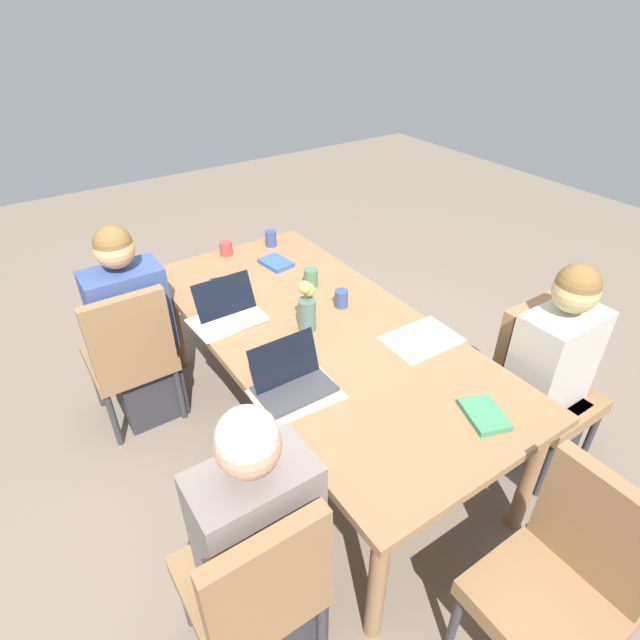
{
  "coord_description": "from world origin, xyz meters",
  "views": [
    {
      "loc": [
        1.75,
        -1.17,
        2.19
      ],
      "look_at": [
        0.0,
        0.0,
        0.77
      ],
      "focal_mm": 28.49,
      "sensor_mm": 36.0,
      "label": 1
    }
  ],
  "objects_px": {
    "flower_vase": "(307,306)",
    "coffee_mug_centre_left": "(311,277)",
    "chair_near_left_mid": "(130,352)",
    "chair_head_right_right_near": "(565,578)",
    "dining_table": "(320,339)",
    "chair_far_left_far": "(538,378)",
    "person_near_left_near": "(260,553)",
    "person_near_left_mid": "(136,337)",
    "coffee_mug_centre_right": "(341,298)",
    "chair_near_left_near": "(256,584)",
    "person_far_left_far": "(545,386)",
    "laptop_near_left_mid": "(230,312)",
    "book_red_cover": "(484,414)",
    "phone_black": "(224,280)",
    "book_blue_cover": "(276,263)",
    "coffee_mug_near_left": "(226,248)",
    "laptop_near_left_near": "(291,380)",
    "coffee_mug_near_right": "(271,238)"
  },
  "relations": [
    {
      "from": "chair_near_left_mid",
      "to": "chair_far_left_far",
      "type": "height_order",
      "value": "same"
    },
    {
      "from": "person_near_left_near",
      "to": "flower_vase",
      "type": "distance_m",
      "value": 1.15
    },
    {
      "from": "phone_black",
      "to": "dining_table",
      "type": "bearing_deg",
      "value": -64.78
    },
    {
      "from": "person_far_left_far",
      "to": "coffee_mug_centre_left",
      "type": "relative_size",
      "value": 11.42
    },
    {
      "from": "flower_vase",
      "to": "phone_black",
      "type": "distance_m",
      "value": 0.71
    },
    {
      "from": "flower_vase",
      "to": "coffee_mug_centre_left",
      "type": "xyz_separation_m",
      "value": [
        -0.35,
        0.25,
        -0.08
      ]
    },
    {
      "from": "flower_vase",
      "to": "phone_black",
      "type": "xyz_separation_m",
      "value": [
        -0.69,
        -0.14,
        -0.13
      ]
    },
    {
      "from": "chair_near_left_mid",
      "to": "coffee_mug_near_left",
      "type": "relative_size",
      "value": 10.4
    },
    {
      "from": "dining_table",
      "to": "coffee_mug_near_left",
      "type": "bearing_deg",
      "value": -178.1
    },
    {
      "from": "coffee_mug_near_left",
      "to": "person_near_left_near",
      "type": "bearing_deg",
      "value": -22.4
    },
    {
      "from": "chair_head_right_right_near",
      "to": "coffee_mug_centre_left",
      "type": "xyz_separation_m",
      "value": [
        -1.82,
        0.16,
        0.28
      ]
    },
    {
      "from": "chair_head_right_right_near",
      "to": "coffee_mug_near_left",
      "type": "distance_m",
      "value": 2.47
    },
    {
      "from": "chair_near_left_mid",
      "to": "chair_head_right_right_near",
      "type": "xyz_separation_m",
      "value": [
        2.09,
        0.85,
        0.0
      ]
    },
    {
      "from": "flower_vase",
      "to": "laptop_near_left_mid",
      "type": "height_order",
      "value": "flower_vase"
    },
    {
      "from": "chair_near_left_near",
      "to": "person_far_left_far",
      "type": "bearing_deg",
      "value": 92.35
    },
    {
      "from": "dining_table",
      "to": "chair_far_left_far",
      "type": "relative_size",
      "value": 2.47
    },
    {
      "from": "chair_near_left_near",
      "to": "laptop_near_left_near",
      "type": "xyz_separation_m",
      "value": [
        -0.56,
        0.49,
        0.27
      ]
    },
    {
      "from": "book_red_cover",
      "to": "person_far_left_far",
      "type": "bearing_deg",
      "value": 118.13
    },
    {
      "from": "coffee_mug_near_right",
      "to": "person_near_left_mid",
      "type": "bearing_deg",
      "value": -76.45
    },
    {
      "from": "chair_near_left_mid",
      "to": "person_near_left_mid",
      "type": "distance_m",
      "value": 0.1
    },
    {
      "from": "coffee_mug_near_left",
      "to": "book_red_cover",
      "type": "xyz_separation_m",
      "value": [
        1.91,
        0.23,
        -0.03
      ]
    },
    {
      "from": "person_near_left_mid",
      "to": "book_blue_cover",
      "type": "xyz_separation_m",
      "value": [
        0.01,
        0.9,
        0.21
      ]
    },
    {
      "from": "chair_near_left_mid",
      "to": "laptop_near_left_mid",
      "type": "bearing_deg",
      "value": 54.84
    },
    {
      "from": "chair_near_left_mid",
      "to": "chair_head_right_right_near",
      "type": "relative_size",
      "value": 1.0
    },
    {
      "from": "chair_far_left_far",
      "to": "book_blue_cover",
      "type": "bearing_deg",
      "value": -154.12
    },
    {
      "from": "coffee_mug_near_left",
      "to": "coffee_mug_centre_right",
      "type": "xyz_separation_m",
      "value": [
        0.91,
        0.25,
        0.0
      ]
    },
    {
      "from": "flower_vase",
      "to": "coffee_mug_near_left",
      "type": "relative_size",
      "value": 3.14
    },
    {
      "from": "person_near_left_near",
      "to": "person_far_left_far",
      "type": "xyz_separation_m",
      "value": [
        0.01,
        1.58,
        0.0
      ]
    },
    {
      "from": "coffee_mug_near_right",
      "to": "phone_black",
      "type": "bearing_deg",
      "value": -60.89
    },
    {
      "from": "chair_near_left_near",
      "to": "coffee_mug_near_right",
      "type": "distance_m",
      "value": 2.17
    },
    {
      "from": "chair_near_left_near",
      "to": "book_blue_cover",
      "type": "height_order",
      "value": "chair_near_left_near"
    },
    {
      "from": "coffee_mug_centre_right",
      "to": "laptop_near_left_mid",
      "type": "bearing_deg",
      "value": -111.64
    },
    {
      "from": "chair_far_left_far",
      "to": "coffee_mug_centre_right",
      "type": "relative_size",
      "value": 9.51
    },
    {
      "from": "person_near_left_mid",
      "to": "coffee_mug_centre_right",
      "type": "bearing_deg",
      "value": 56.99
    },
    {
      "from": "coffee_mug_centre_right",
      "to": "chair_far_left_far",
      "type": "bearing_deg",
      "value": 37.84
    },
    {
      "from": "person_far_left_far",
      "to": "coffee_mug_near_left",
      "type": "relative_size",
      "value": 13.81
    },
    {
      "from": "coffee_mug_near_left",
      "to": "coffee_mug_centre_right",
      "type": "bearing_deg",
      "value": 15.12
    },
    {
      "from": "chair_near_left_near",
      "to": "chair_head_right_right_near",
      "type": "distance_m",
      "value": 1.05
    },
    {
      "from": "dining_table",
      "to": "chair_near_left_near",
      "type": "relative_size",
      "value": 2.47
    },
    {
      "from": "coffee_mug_near_right",
      "to": "chair_near_left_near",
      "type": "bearing_deg",
      "value": -31.04
    },
    {
      "from": "coffee_mug_near_left",
      "to": "phone_black",
      "type": "xyz_separation_m",
      "value": [
        0.3,
        -0.16,
        -0.04
      ]
    },
    {
      "from": "chair_far_left_far",
      "to": "laptop_near_left_near",
      "type": "bearing_deg",
      "value": -108.87
    },
    {
      "from": "chair_near_left_mid",
      "to": "book_red_cover",
      "type": "height_order",
      "value": "chair_near_left_mid"
    },
    {
      "from": "person_near_left_near",
      "to": "person_near_left_mid",
      "type": "bearing_deg",
      "value": 178.69
    },
    {
      "from": "coffee_mug_centre_right",
      "to": "book_blue_cover",
      "type": "distance_m",
      "value": 0.62
    },
    {
      "from": "coffee_mug_near_left",
      "to": "person_far_left_far",
      "type": "bearing_deg",
      "value": 24.61
    },
    {
      "from": "phone_black",
      "to": "person_far_left_far",
      "type": "bearing_deg",
      "value": -46.51
    },
    {
      "from": "coffee_mug_centre_left",
      "to": "book_red_cover",
      "type": "xyz_separation_m",
      "value": [
        1.28,
        0.0,
        -0.04
      ]
    },
    {
      "from": "person_near_left_near",
      "to": "chair_near_left_near",
      "type": "bearing_deg",
      "value": -38.76
    },
    {
      "from": "chair_head_right_right_near",
      "to": "flower_vase",
      "type": "bearing_deg",
      "value": -176.33
    }
  ]
}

